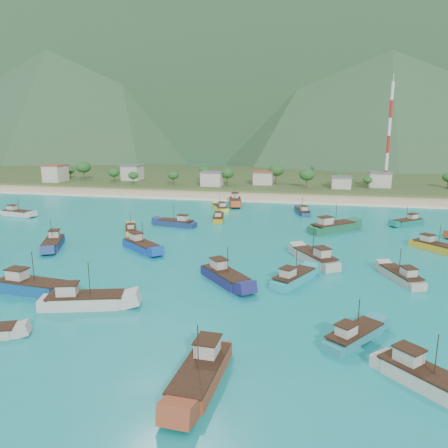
% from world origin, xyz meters
% --- Properties ---
extents(ground, '(600.00, 600.00, 0.00)m').
position_xyz_m(ground, '(0.00, 0.00, 0.00)').
color(ground, '#0C8979').
rests_on(ground, ground).
extents(beach, '(400.00, 18.00, 1.20)m').
position_xyz_m(beach, '(0.00, 79.00, 0.00)').
color(beach, beige).
rests_on(beach, ground).
extents(land, '(400.00, 110.00, 2.40)m').
position_xyz_m(land, '(0.00, 140.00, 0.00)').
color(land, '#385123').
rests_on(land, ground).
extents(surf_line, '(400.00, 2.50, 0.08)m').
position_xyz_m(surf_line, '(0.00, 69.50, 0.00)').
color(surf_line, white).
rests_on(surf_line, ground).
extents(mountains, '(1520.00, 440.00, 260.00)m').
position_xyz_m(mountains, '(-18.31, 403.81, 106.83)').
color(mountains, slate).
rests_on(mountains, ground).
extents(village, '(222.51, 28.51, 7.42)m').
position_xyz_m(village, '(11.47, 102.42, 4.67)').
color(village, beige).
rests_on(village, ground).
extents(vegetation, '(279.43, 25.52, 8.99)m').
position_xyz_m(vegetation, '(-8.91, 102.93, 5.26)').
color(vegetation, '#235623').
rests_on(vegetation, ground).
extents(radio_tower, '(1.20, 1.20, 42.01)m').
position_xyz_m(radio_tower, '(45.39, 108.00, 22.60)').
color(radio_tower, red).
rests_on(radio_tower, ground).
extents(boat_0, '(10.46, 11.19, 6.99)m').
position_xyz_m(boat_0, '(2.70, -13.69, 0.88)').
color(boat_0, navy).
rests_on(boat_0, ground).
extents(boat_1, '(11.01, 4.98, 6.28)m').
position_xyz_m(boat_1, '(-19.00, 26.03, 0.75)').
color(boat_1, navy).
rests_on(boat_1, ground).
extents(boat_2, '(7.50, 10.77, 6.20)m').
position_xyz_m(boat_2, '(14.23, -11.57, 0.73)').
color(boat_2, teal).
rests_on(boat_2, ground).
extents(boat_3, '(9.26, 8.50, 5.74)m').
position_xyz_m(boat_3, '(42.25, 40.78, 0.65)').
color(boat_3, '#117161').
rests_on(boat_3, ground).
extents(boat_4, '(5.96, 8.95, 5.13)m').
position_xyz_m(boat_4, '(-28.15, 17.01, 0.54)').
color(boat_4, gold).
rests_on(boat_4, ground).
extents(boat_6, '(10.31, 10.07, 6.57)m').
position_xyz_m(boat_6, '(29.16, -39.62, 0.80)').
color(boat_6, beige).
rests_on(boat_6, ground).
extents(boat_9, '(9.59, 12.15, 7.17)m').
position_xyz_m(boat_9, '(17.80, 0.47, 0.91)').
color(boat_9, '#B2ABA3').
rests_on(boat_9, ground).
extents(boat_10, '(9.55, 9.71, 6.21)m').
position_xyz_m(boat_10, '(43.00, 14.99, 0.74)').
color(boat_10, gold).
rests_on(boat_10, ground).
extents(boat_11, '(4.28, 12.53, 7.30)m').
position_xyz_m(boat_11, '(6.50, -43.73, 0.93)').
color(boat_11, '#963D23').
rests_on(boat_11, ground).
extents(boat_12, '(10.77, 5.08, 6.12)m').
position_xyz_m(boat_12, '(-70.21, 29.49, 0.72)').
color(boat_12, beige).
rests_on(boat_12, ground).
extents(boat_14, '(4.25, 9.67, 5.52)m').
position_xyz_m(boat_14, '(-9.62, 35.82, 0.61)').
color(boat_14, '#B68C1A').
rests_on(boat_14, ground).
extents(boat_15, '(5.27, 10.04, 5.69)m').
position_xyz_m(boat_15, '(13.60, 49.80, 0.64)').
color(boat_15, navy).
rests_on(boat_15, ground).
extents(boat_21, '(10.94, 9.91, 6.75)m').
position_xyz_m(boat_21, '(-19.23, 2.17, 0.83)').
color(boat_21, '#1243A9').
rests_on(boat_21, ground).
extents(boat_23, '(12.55, 11.88, 7.89)m').
position_xyz_m(boat_23, '(21.86, 28.33, 1.04)').
color(boat_23, '#1A623D').
rests_on(boat_23, ground).
extents(boat_24, '(8.16, 9.69, 5.83)m').
position_xyz_m(boat_24, '(22.73, -31.32, 0.67)').
color(boat_24, teal).
rests_on(boat_24, ground).
extents(boat_25, '(12.66, 4.78, 7.31)m').
position_xyz_m(boat_25, '(-27.02, -24.90, 0.94)').
color(boat_25, '#0F4C89').
rests_on(boat_25, ground).
extents(boat_26, '(7.52, 11.61, 6.63)m').
position_xyz_m(boat_26, '(-39.15, 0.25, 0.81)').
color(boat_26, navy).
rests_on(boat_26, ground).
extents(boat_27, '(7.08, 9.80, 5.68)m').
position_xyz_m(boat_27, '(-12.41, 50.98, 0.64)').
color(boat_27, yellow).
rests_on(boat_27, ground).
extents(boat_28, '(6.11, 12.98, 7.38)m').
position_xyz_m(boat_28, '(-9.65, 61.88, 0.95)').
color(boat_28, '#AD4925').
rests_on(boat_28, ground).
extents(boat_29, '(6.68, 10.60, 6.04)m').
position_xyz_m(boat_29, '(32.44, -6.81, 0.70)').
color(boat_29, '#ADA99E').
rests_on(boat_29, ground).
extents(boat_30, '(12.86, 6.96, 7.29)m').
position_xyz_m(boat_30, '(-15.45, -28.51, 0.93)').
color(boat_30, beige).
rests_on(boat_30, ground).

